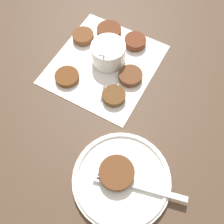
{
  "coord_description": "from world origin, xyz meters",
  "views": [
    {
      "loc": [
        -0.37,
        -0.18,
        0.56
      ],
      "look_at": [
        -0.11,
        -0.09,
        0.02
      ],
      "focal_mm": 42.0,
      "sensor_mm": 36.0,
      "label": 1
    }
  ],
  "objects_px": {
    "sauce_bowl": "(108,54)",
    "fritter_on_plate": "(117,173)",
    "fork": "(130,184)",
    "serving_plate": "(122,179)"
  },
  "relations": [
    {
      "from": "fork",
      "to": "sauce_bowl",
      "type": "bearing_deg",
      "value": 28.39
    },
    {
      "from": "sauce_bowl",
      "to": "fritter_on_plate",
      "type": "bearing_deg",
      "value": -155.96
    },
    {
      "from": "fritter_on_plate",
      "to": "fork",
      "type": "height_order",
      "value": "fritter_on_plate"
    },
    {
      "from": "serving_plate",
      "to": "fork",
      "type": "height_order",
      "value": "fork"
    },
    {
      "from": "fritter_on_plate",
      "to": "fork",
      "type": "distance_m",
      "value": 0.03
    },
    {
      "from": "serving_plate",
      "to": "fork",
      "type": "relative_size",
      "value": 1.06
    },
    {
      "from": "serving_plate",
      "to": "fritter_on_plate",
      "type": "height_order",
      "value": "fritter_on_plate"
    },
    {
      "from": "sauce_bowl",
      "to": "fritter_on_plate",
      "type": "height_order",
      "value": "sauce_bowl"
    },
    {
      "from": "sauce_bowl",
      "to": "fork",
      "type": "height_order",
      "value": "sauce_bowl"
    },
    {
      "from": "sauce_bowl",
      "to": "serving_plate",
      "type": "xyz_separation_m",
      "value": [
        -0.29,
        -0.14,
        -0.02
      ]
    }
  ]
}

